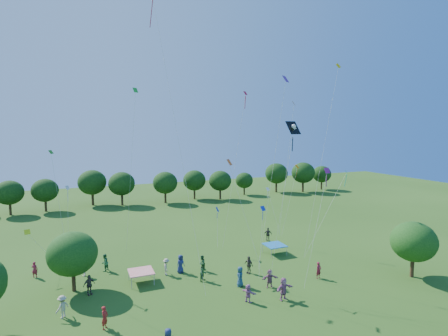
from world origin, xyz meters
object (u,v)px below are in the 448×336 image
tent_red_stripe (141,272)px  red_high_kite (160,37)px  near_tree_east (414,242)px  pirate_kite (293,130)px  near_tree_north (72,254)px  tent_blue (275,245)px

tent_red_stripe → red_high_kite: (1.91, -1.15, 20.85)m
near_tree_east → pirate_kite: size_ratio=0.40×
near_tree_north → red_high_kite: 20.11m
near_tree_east → pirate_kite: (-12.48, 1.98, 10.58)m
tent_blue → red_high_kite: 24.93m
near_tree_east → near_tree_north: bearing=163.0°
near_tree_east → tent_blue: bearing=130.8°
near_tree_east → tent_blue: (-9.00, 10.44, -2.44)m
tent_blue → tent_red_stripe: bearing=-173.3°
tent_red_stripe → pirate_kite: (11.79, -6.66, 13.01)m
near_tree_north → tent_red_stripe: (5.73, -0.54, -2.33)m
pirate_kite → red_high_kite: 13.76m
tent_blue → pirate_kite: 15.91m
tent_red_stripe → red_high_kite: 20.97m
near_tree_east → pirate_kite: bearing=171.0°
near_tree_east → tent_red_stripe: 25.88m
near_tree_north → pirate_kite: size_ratio=0.39×
tent_red_stripe → tent_blue: same height
tent_blue → red_high_kite: (-13.36, -2.95, 20.85)m
near_tree_north → pirate_kite: pirate_kite is taller
tent_blue → near_tree_east: bearing=-49.2°
tent_red_stripe → near_tree_north: bearing=174.6°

